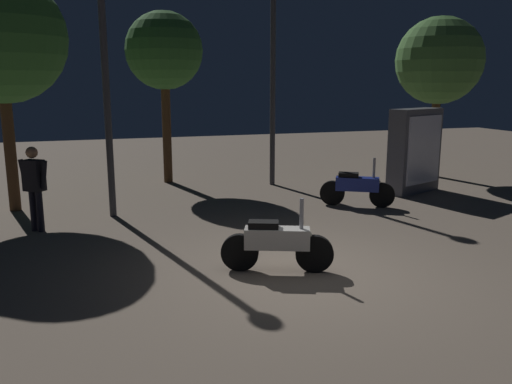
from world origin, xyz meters
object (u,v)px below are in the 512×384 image
Objects in this scene: motorcycle_blue_parked_left at (357,187)px; person_rider_beside at (34,182)px; streetlamp_near at (273,56)px; motorcycle_white_foreground at (277,243)px; streetlamp_far at (104,55)px; kiosk_billboard at (415,151)px.

motorcycle_blue_parked_left is 0.93× the size of person_rider_beside.
streetlamp_near is at bearing 137.33° from motorcycle_blue_parked_left.
motorcycle_blue_parked_left is at bearing -50.90° from person_rider_beside.
motorcycle_white_foreground is 4.62m from motorcycle_blue_parked_left.
motorcycle_white_foreground is 0.31× the size of streetlamp_far.
person_rider_beside is at bearing -152.24° from streetlamp_far.
motorcycle_blue_parked_left is at bearing -8.41° from streetlamp_far.
motorcycle_blue_parked_left is 4.32m from streetlamp_near.
kiosk_billboard reaches higher than motorcycle_blue_parked_left.
person_rider_beside reaches higher than motorcycle_white_foreground.
streetlamp_near is at bearing -23.15° from person_rider_beside.
motorcycle_white_foreground is at bearing -109.19° from streetlamp_near.
motorcycle_white_foreground is 1.06× the size of motorcycle_blue_parked_left.
person_rider_beside reaches higher than motorcycle_blue_parked_left.
streetlamp_far reaches higher than motorcycle_blue_parked_left.
person_rider_beside is at bearing -16.06° from kiosk_billboard.
streetlamp_near reaches higher than motorcycle_white_foreground.
person_rider_beside is 0.76× the size of kiosk_billboard.
streetlamp_near is 2.57× the size of kiosk_billboard.
streetlamp_far is (-2.11, 4.15, 2.83)m from motorcycle_white_foreground.
person_rider_beside is at bearing -150.21° from motorcycle_blue_parked_left.
streetlamp_near is 4.37m from kiosk_billboard.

